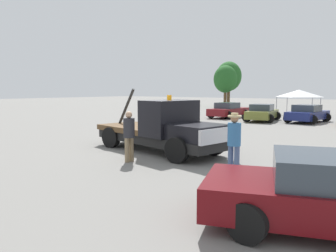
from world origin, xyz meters
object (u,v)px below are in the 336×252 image
(parked_car_maroon, at_px, (228,110))
(parked_car_navy, at_px, (307,114))
(parked_car_olive, at_px, (262,113))
(canopy_tent_white, at_px, (299,93))
(person_near_truck, at_px, (234,138))
(person_at_hood, at_px, (129,133))
(tree_left, at_px, (229,76))
(traffic_cone, at_px, (168,135))
(tow_truck, at_px, (164,130))
(tree_center, at_px, (225,79))

(parked_car_maroon, height_order, parked_car_navy, same)
(parked_car_olive, height_order, canopy_tent_white, canopy_tent_white)
(person_near_truck, bearing_deg, person_at_hood, -71.63)
(tree_left, distance_m, traffic_cone, 33.18)
(tow_truck, height_order, person_near_truck, tow_truck)
(parked_car_navy, bearing_deg, parked_car_olive, 115.28)
(parked_car_maroon, height_order, parked_car_olive, same)
(parked_car_olive, bearing_deg, tree_left, 24.83)
(person_near_truck, xyz_separation_m, parked_car_navy, (-2.35, 17.37, -0.41))
(parked_car_maroon, relative_size, tree_center, 0.79)
(person_at_hood, height_order, canopy_tent_white, canopy_tent_white)
(tow_truck, height_order, parked_car_olive, tow_truck)
(tow_truck, xyz_separation_m, tree_center, (-13.52, 31.28, 3.00))
(parked_car_navy, relative_size, canopy_tent_white, 1.35)
(person_near_truck, relative_size, tree_center, 0.31)
(person_at_hood, distance_m, parked_car_olive, 17.09)
(tree_left, bearing_deg, person_near_truck, -62.98)
(parked_car_maroon, relative_size, parked_car_olive, 1.03)
(person_at_hood, distance_m, parked_car_navy, 18.08)
(parked_car_maroon, bearing_deg, person_at_hood, -161.79)
(traffic_cone, bearing_deg, canopy_tent_white, 88.01)
(tow_truck, relative_size, person_near_truck, 3.55)
(person_at_hood, xyz_separation_m, parked_car_olive, (-1.90, 16.98, -0.36))
(person_at_hood, distance_m, traffic_cone, 5.13)
(person_near_truck, height_order, parked_car_navy, person_near_truck)
(person_near_truck, height_order, tree_center, tree_center)
(parked_car_olive, distance_m, canopy_tent_white, 7.72)
(person_near_truck, bearing_deg, tree_left, -145.12)
(parked_car_navy, xyz_separation_m, tree_left, (-15.31, 17.26, 3.71))
(traffic_cone, bearing_deg, tree_center, 112.22)
(traffic_cone, bearing_deg, tree_left, 111.70)
(person_at_hood, distance_m, tree_center, 36.14)
(canopy_tent_white, bearing_deg, person_near_truck, -78.63)
(parked_car_navy, relative_size, traffic_cone, 7.98)
(tree_left, height_order, traffic_cone, tree_left)
(traffic_cone, bearing_deg, parked_car_olive, 89.93)
(person_near_truck, relative_size, parked_car_olive, 0.40)
(parked_car_maroon, bearing_deg, parked_car_olive, -107.65)
(person_at_hood, relative_size, canopy_tent_white, 0.53)
(person_at_hood, distance_m, parked_car_maroon, 19.03)
(person_near_truck, bearing_deg, canopy_tent_white, -160.77)
(person_at_hood, xyz_separation_m, parked_car_maroon, (-5.48, 18.22, -0.35))
(parked_car_maroon, bearing_deg, tree_left, 28.23)
(tree_left, bearing_deg, tree_center, -76.36)
(tow_truck, bearing_deg, canopy_tent_white, 103.22)
(parked_car_maroon, distance_m, traffic_cone, 13.99)
(person_near_truck, height_order, canopy_tent_white, canopy_tent_white)
(parked_car_olive, distance_m, parked_car_navy, 3.30)
(tow_truck, distance_m, person_at_hood, 2.08)
(canopy_tent_white, height_order, tree_left, tree_left)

